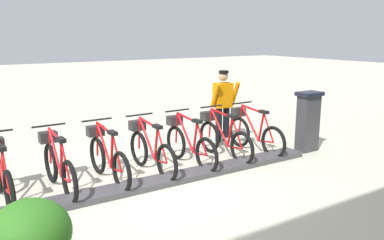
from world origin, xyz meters
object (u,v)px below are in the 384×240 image
object	(u,v)px
payment_kiosk	(308,120)
bike_docked_1	(222,137)
bike_docked_4	(107,157)
bike_docked_6	(2,175)
bike_docked_2	(188,143)
bike_docked_3	(150,149)
bike_docked_0	(253,132)
bike_docked_5	(58,165)
worker_near_rack	(223,104)

from	to	relation	value
payment_kiosk	bike_docked_1	xyz separation A→B (m)	(0.57, 1.83, -0.24)
bike_docked_4	bike_docked_1	bearing A→B (deg)	-90.00
bike_docked_4	bike_docked_6	xyz separation A→B (m)	(0.00, 1.63, 0.00)
payment_kiosk	bike_docked_2	world-z (taller)	payment_kiosk
bike_docked_3	bike_docked_4	distance (m)	0.81
bike_docked_1	bike_docked_2	world-z (taller)	same
bike_docked_2	bike_docked_1	bearing A→B (deg)	-90.00
bike_docked_0	bike_docked_3	world-z (taller)	same
bike_docked_4	bike_docked_5	bearing A→B (deg)	90.00
bike_docked_2	bike_docked_4	distance (m)	1.63
bike_docked_2	bike_docked_6	world-z (taller)	same
bike_docked_5	bike_docked_1	bearing A→B (deg)	-90.00
bike_docked_5	bike_docked_6	size ratio (longest dim) A/B	1.00
payment_kiosk	bike_docked_6	distance (m)	5.92
bike_docked_3	bike_docked_6	xyz separation A→B (m)	(0.00, 2.44, 0.00)
payment_kiosk	bike_docked_0	size ratio (longest dim) A/B	0.74
payment_kiosk	bike_docked_5	distance (m)	5.12
bike_docked_2	bike_docked_5	world-z (taller)	same
bike_docked_3	bike_docked_2	bearing A→B (deg)	-90.00
bike_docked_6	bike_docked_0	bearing A→B (deg)	-90.00
bike_docked_6	worker_near_rack	distance (m)	4.91
bike_docked_4	worker_near_rack	size ratio (longest dim) A/B	1.04
bike_docked_3	worker_near_rack	xyz separation A→B (m)	(0.97, -2.35, 0.48)
bike_docked_1	bike_docked_0	bearing A→B (deg)	-90.00
bike_docked_3	payment_kiosk	bearing A→B (deg)	-99.40
bike_docked_0	bike_docked_3	size ratio (longest dim) A/B	1.00
payment_kiosk	bike_docked_1	distance (m)	1.93
worker_near_rack	bike_docked_6	bearing A→B (deg)	101.42
bike_docked_3	bike_docked_6	world-z (taller)	same
bike_docked_3	bike_docked_6	distance (m)	2.44
bike_docked_2	bike_docked_6	size ratio (longest dim) A/B	1.00
bike_docked_0	worker_near_rack	bearing A→B (deg)	5.25
payment_kiosk	bike_docked_5	world-z (taller)	payment_kiosk
bike_docked_6	worker_near_rack	size ratio (longest dim) A/B	1.04
worker_near_rack	bike_docked_4	bearing A→B (deg)	107.01
payment_kiosk	bike_docked_3	distance (m)	3.51
bike_docked_0	bike_docked_4	xyz separation A→B (m)	(0.00, 3.25, 0.00)
bike_docked_0	bike_docked_1	xyz separation A→B (m)	(0.00, 0.81, 0.00)
bike_docked_6	bike_docked_3	bearing A→B (deg)	-90.00
bike_docked_1	bike_docked_6	world-z (taller)	same
bike_docked_3	worker_near_rack	size ratio (longest dim) A/B	1.04
bike_docked_4	bike_docked_0	bearing A→B (deg)	-90.00
bike_docked_4	bike_docked_6	distance (m)	1.63
bike_docked_1	bike_docked_3	world-z (taller)	same
bike_docked_1	bike_docked_5	xyz separation A→B (m)	(0.00, 3.25, 0.00)
bike_docked_0	bike_docked_2	xyz separation A→B (m)	(0.00, 1.63, 0.00)
bike_docked_6	worker_near_rack	xyz separation A→B (m)	(0.97, -4.79, 0.48)
bike_docked_2	bike_docked_0	bearing A→B (deg)	-90.00
bike_docked_5	bike_docked_6	xyz separation A→B (m)	(0.00, 0.81, 0.00)
bike_docked_3	bike_docked_5	xyz separation A→B (m)	(0.00, 1.63, 0.00)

